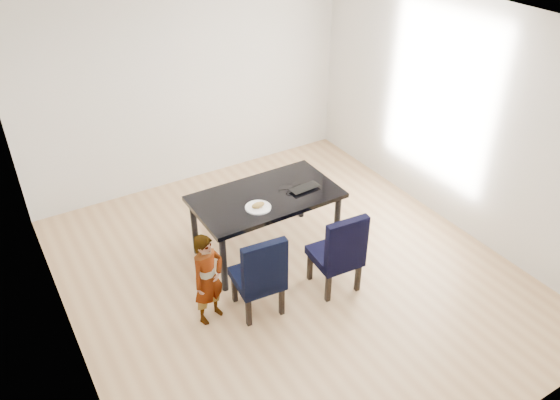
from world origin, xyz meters
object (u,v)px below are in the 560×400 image
laptop (302,186)px  chair_left (257,272)px  chair_right (335,249)px  plate (258,207)px  child (208,279)px  dining_table (266,223)px

laptop → chair_left: bearing=32.4°
laptop → chair_right: bearing=78.1°
plate → laptop: laptop is taller
child → chair_right: bearing=-28.0°
child → laptop: child is taller
chair_left → child: size_ratio=0.95×
dining_table → chair_left: (-0.55, -0.78, 0.09)m
chair_left → child: bearing=171.1°
dining_table → child: 1.22m
child → plate: child is taller
child → laptop: bearing=4.2°
chair_right → child: child is taller
child → laptop: size_ratio=2.83×
plate → laptop: bearing=9.9°
chair_right → chair_left: bearing=177.1°
dining_table → chair_right: bearing=-71.2°
dining_table → laptop: bearing=-9.8°
dining_table → chair_left: size_ratio=1.71×
chair_right → laptop: size_ratio=2.71×
child → chair_left: bearing=-32.5°
chair_right → laptop: 0.88m
plate → chair_left: bearing=-120.6°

